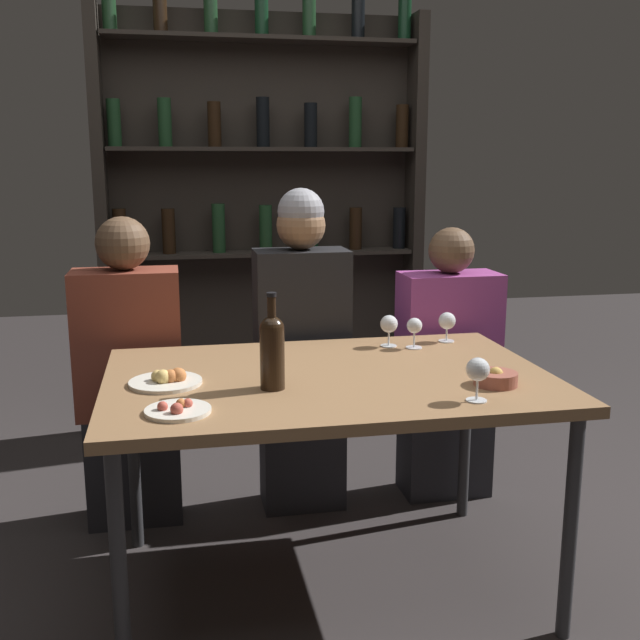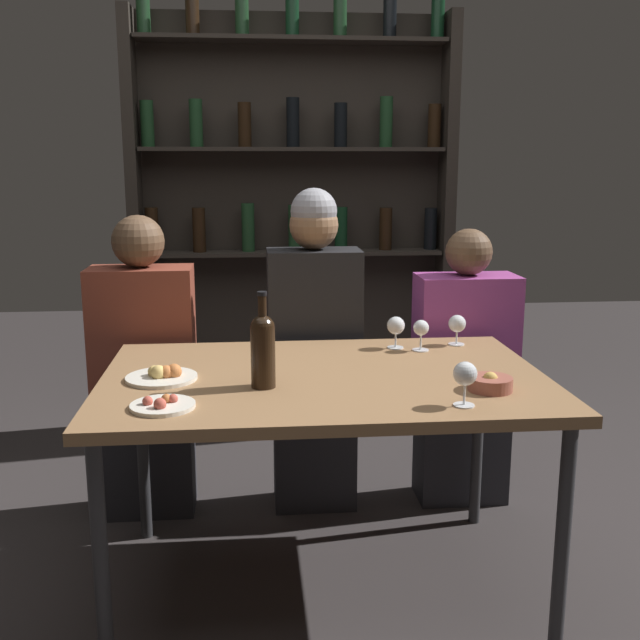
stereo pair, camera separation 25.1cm
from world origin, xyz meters
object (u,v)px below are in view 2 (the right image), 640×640
at_px(wine_bottle, 263,347).
at_px(seated_person_center, 314,356).
at_px(wine_glass_2, 465,375).
at_px(food_plate_0, 163,375).
at_px(wine_glass_1, 457,325).
at_px(wine_glass_3, 421,330).
at_px(wine_glass_0, 396,327).
at_px(seated_person_left, 145,377).
at_px(seated_person_right, 464,376).
at_px(snack_bowl, 490,383).
at_px(food_plate_1, 162,405).

relative_size(wine_bottle, seated_person_center, 0.22).
distance_m(wine_glass_2, food_plate_0, 0.94).
height_order(wine_glass_1, wine_glass_3, same).
relative_size(wine_glass_0, wine_glass_2, 0.92).
xyz_separation_m(wine_glass_0, seated_person_center, (-0.27, 0.32, -0.19)).
xyz_separation_m(wine_bottle, seated_person_left, (-0.47, 0.76, -0.30)).
relative_size(wine_glass_3, food_plate_0, 0.51).
bearing_deg(seated_person_center, seated_person_right, 0.00).
distance_m(wine_bottle, snack_bowl, 0.69).
relative_size(wine_bottle, food_plate_0, 1.31).
bearing_deg(seated_person_right, wine_glass_3, -126.84).
xyz_separation_m(wine_glass_3, seated_person_right, (0.27, 0.37, -0.29)).
xyz_separation_m(wine_glass_3, snack_bowl, (0.10, -0.49, -0.06)).
height_order(wine_glass_2, food_plate_1, wine_glass_2).
height_order(wine_glass_1, wine_glass_2, wine_glass_2).
relative_size(seated_person_left, seated_person_center, 0.92).
bearing_deg(seated_person_right, food_plate_1, -140.56).
height_order(wine_bottle, seated_person_center, seated_person_center).
xyz_separation_m(seated_person_left, seated_person_right, (1.32, 0.00, -0.04)).
bearing_deg(wine_glass_0, wine_glass_1, 6.96).
distance_m(wine_bottle, seated_person_center, 0.83).
bearing_deg(seated_person_center, wine_glass_3, -45.69).
bearing_deg(seated_person_left, seated_person_center, 0.00).
relative_size(wine_glass_2, seated_person_left, 0.10).
distance_m(wine_glass_2, seated_person_center, 1.07).
bearing_deg(seated_person_left, wine_glass_1, -13.74).
bearing_deg(wine_bottle, food_plate_1, -148.81).
distance_m(wine_glass_0, wine_glass_1, 0.24).
bearing_deg(seated_person_left, wine_bottle, -58.53).
height_order(wine_glass_0, seated_person_right, seated_person_right).
relative_size(wine_glass_3, food_plate_1, 0.62).
relative_size(wine_glass_0, wine_glass_1, 1.04).
xyz_separation_m(snack_bowl, seated_person_left, (-1.14, 0.86, -0.20)).
bearing_deg(seated_person_right, wine_glass_1, -112.40).
relative_size(seated_person_left, seated_person_right, 1.05).
bearing_deg(snack_bowl, wine_glass_3, 101.49).
bearing_deg(wine_glass_3, seated_person_left, 160.67).
bearing_deg(snack_bowl, food_plate_1, -175.51).
xyz_separation_m(wine_glass_1, snack_bowl, (-0.05, -0.57, -0.05)).
bearing_deg(seated_person_left, seated_person_right, 0.00).
relative_size(wine_glass_0, seated_person_right, 0.10).
bearing_deg(food_plate_1, wine_glass_2, -4.09).
xyz_separation_m(wine_glass_1, seated_person_center, (-0.51, 0.29, -0.19)).
distance_m(wine_glass_0, seated_person_right, 0.56).
bearing_deg(seated_person_center, seated_person_left, -180.00).
relative_size(wine_bottle, wine_glass_1, 2.59).
height_order(food_plate_0, food_plate_1, food_plate_0).
height_order(seated_person_center, seated_person_right, seated_person_center).
bearing_deg(food_plate_0, seated_person_right, 29.36).
relative_size(wine_glass_0, snack_bowl, 0.88).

